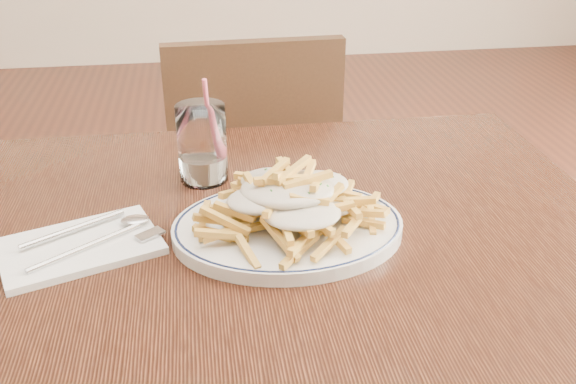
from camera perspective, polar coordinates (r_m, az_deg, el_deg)
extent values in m
cube|color=black|center=(0.96, -5.70, -4.50)|extent=(1.20, 0.80, 0.04)
cylinder|color=black|center=(1.57, 14.86, -7.63)|extent=(0.05, 0.05, 0.71)
cube|color=black|center=(1.77, -3.49, 0.10)|extent=(0.42, 0.42, 0.04)
cube|color=black|center=(1.51, -2.87, 5.06)|extent=(0.41, 0.05, 0.44)
cylinder|color=black|center=(2.05, 0.89, -2.65)|extent=(0.03, 0.03, 0.40)
cylinder|color=black|center=(2.02, -8.85, -3.52)|extent=(0.03, 0.03, 0.40)
cylinder|color=black|center=(1.77, 3.09, -8.27)|extent=(0.03, 0.03, 0.40)
cylinder|color=black|center=(1.73, -8.34, -9.42)|extent=(0.03, 0.03, 0.40)
torus|color=black|center=(0.92, 0.00, -2.93)|extent=(0.38, 0.38, 0.01)
ellipsoid|color=beige|center=(0.89, 0.00, 0.51)|extent=(0.22, 0.20, 0.03)
cube|color=white|center=(0.94, -18.00, -4.63)|extent=(0.25, 0.20, 0.01)
cylinder|color=white|center=(1.07, -7.64, 4.31)|extent=(0.08, 0.08, 0.13)
cylinder|color=white|center=(1.09, -7.50, 2.25)|extent=(0.07, 0.07, 0.04)
cylinder|color=#D45064|center=(1.07, -7.03, 5.83)|extent=(0.02, 0.04, 0.17)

